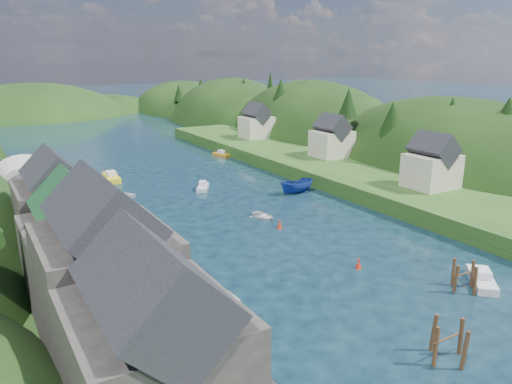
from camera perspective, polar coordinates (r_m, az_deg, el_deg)
ground at (r=86.63m, az=-7.44°, el=0.80°), size 600.00×600.00×0.00m
hillside_right at (r=131.67m, az=6.44°, el=2.58°), size 36.00×245.56×48.00m
far_hills at (r=206.64m, az=-20.89°, el=5.41°), size 103.00×68.00×44.00m
hill_trees at (r=98.23m, az=-10.63°, el=9.03°), size 91.36×150.18×12.16m
quay_left at (r=52.31m, az=-18.70°, el=-8.80°), size 12.00×110.00×2.00m
terrace_left_grass at (r=51.51m, az=-26.42°, el=-9.74°), size 12.00×110.00×2.50m
quayside_buildings at (r=37.28m, az=-17.94°, el=-8.54°), size 8.00×35.84×12.90m
boat_sheds at (r=68.57m, az=-24.08°, el=0.18°), size 7.00×21.00×7.50m
terrace_right at (r=90.94m, az=9.75°, el=2.18°), size 16.00×120.00×2.40m
right_bank_cottages at (r=98.21m, az=8.08°, el=6.00°), size 9.00×59.24×8.41m
piling_cluster_near at (r=40.65m, az=21.12°, el=-15.96°), size 3.29×3.06×3.70m
piling_cluster_far at (r=52.15m, az=22.67°, el=-9.14°), size 2.91×2.75×3.36m
channel_buoy_near at (r=54.08m, az=11.64°, el=-8.05°), size 0.70×0.70×1.10m
channel_buoy_far at (r=64.74m, az=2.71°, el=-3.74°), size 0.70×0.70×1.10m
moored_boats at (r=60.74m, az=1.00°, el=-4.78°), size 36.48×83.59×2.50m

